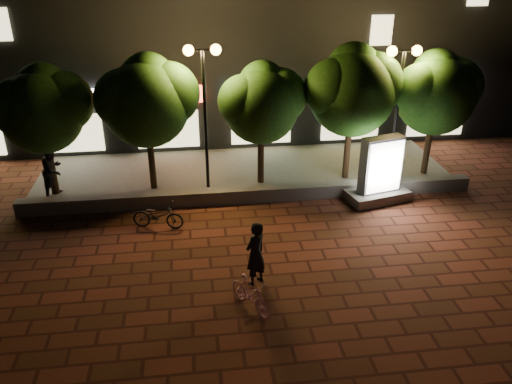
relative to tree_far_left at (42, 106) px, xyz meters
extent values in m
plane|color=maroon|center=(6.95, -5.46, -3.29)|extent=(80.00, 80.00, 0.00)
cube|color=slate|center=(6.95, -1.46, -3.04)|extent=(16.00, 0.45, 0.50)
cube|color=slate|center=(6.95, 1.04, -3.25)|extent=(16.00, 5.00, 0.08)
cube|color=black|center=(6.95, 7.54, 1.71)|extent=(28.00, 8.00, 10.00)
cube|color=white|center=(-0.05, 3.48, -0.69)|extent=(3.20, 0.12, 0.70)
cube|color=beige|center=(-0.05, 3.48, -2.19)|extent=(2.60, 0.10, 1.60)
cube|color=red|center=(3.95, 3.48, -0.69)|extent=(3.20, 0.12, 0.70)
cube|color=beige|center=(3.95, 3.48, -2.19)|extent=(2.60, 0.10, 1.60)
cube|color=#37B5CE|center=(7.95, 3.48, -0.69)|extent=(3.20, 0.12, 0.70)
cube|color=beige|center=(7.95, 3.48, -2.19)|extent=(2.60, 0.10, 1.60)
cube|color=#F5A303|center=(11.95, 3.48, -0.69)|extent=(3.20, 0.12, 0.70)
cube|color=beige|center=(11.95, 3.48, -2.19)|extent=(2.60, 0.10, 1.60)
cube|color=white|center=(15.95, 3.48, -0.69)|extent=(3.20, 0.12, 0.70)
cube|color=beige|center=(15.95, 3.48, -2.19)|extent=(2.60, 0.10, 1.60)
cube|color=beige|center=(12.95, 3.48, 1.71)|extent=(0.90, 0.10, 1.20)
cylinder|color=#312113|center=(-0.05, -0.06, -2.09)|extent=(0.24, 0.24, 2.25)
sphere|color=#295318|center=(-0.05, -0.06, -0.19)|extent=(2.80, 2.80, 2.80)
sphere|color=#295318|center=(0.65, 0.14, 0.11)|extent=(2.10, 2.10, 2.10)
sphere|color=#295318|center=(-0.68, -0.21, 0.06)|extent=(1.96, 1.96, 1.96)
sphere|color=#295318|center=(0.05, 0.29, 0.51)|extent=(1.82, 1.82, 1.82)
cylinder|color=#312113|center=(3.45, -0.06, -2.04)|extent=(0.24, 0.24, 2.34)
sphere|color=#295318|center=(3.45, -0.06, -0.05)|extent=(3.00, 3.00, 3.00)
sphere|color=#295318|center=(4.20, 0.14, 0.25)|extent=(2.25, 2.25, 2.25)
sphere|color=#295318|center=(2.77, -0.21, 0.20)|extent=(2.10, 2.10, 2.10)
sphere|color=#295318|center=(3.55, 0.29, 0.70)|extent=(1.95, 1.95, 1.95)
cylinder|color=#312113|center=(7.45, -0.06, -2.11)|extent=(0.24, 0.24, 2.21)
sphere|color=#295318|center=(7.45, -0.06, -0.26)|extent=(2.70, 2.70, 2.70)
sphere|color=#295318|center=(8.12, 0.14, 0.04)|extent=(2.03, 2.03, 2.02)
sphere|color=#295318|center=(6.84, -0.21, -0.01)|extent=(1.89, 1.89, 1.89)
sphere|color=#295318|center=(7.55, 0.29, 0.41)|extent=(1.76, 1.76, 1.76)
cylinder|color=#312113|center=(10.75, -0.06, -2.00)|extent=(0.24, 0.24, 2.43)
sphere|color=#295318|center=(10.75, -0.06, 0.07)|extent=(3.10, 3.10, 3.10)
sphere|color=#295318|center=(11.52, 0.14, 0.37)|extent=(2.33, 2.33, 2.33)
sphere|color=#295318|center=(10.05, -0.21, 0.32)|extent=(2.17, 2.17, 2.17)
sphere|color=#295318|center=(10.85, 0.29, 0.85)|extent=(2.01, 2.02, 2.02)
cylinder|color=#312113|center=(13.95, -0.06, -2.06)|extent=(0.24, 0.24, 2.29)
sphere|color=#295318|center=(13.95, -0.06, -0.12)|extent=(2.90, 2.90, 2.90)
sphere|color=#295318|center=(14.67, 0.14, 0.18)|extent=(2.18, 2.17, 2.17)
sphere|color=#295318|center=(13.30, -0.21, 0.13)|extent=(2.03, 2.03, 2.03)
sphere|color=#295318|center=(14.05, 0.29, 0.61)|extent=(1.89, 1.88, 1.88)
cylinder|color=black|center=(5.45, -0.26, -0.71)|extent=(0.12, 0.12, 5.00)
cylinder|color=black|center=(5.45, -0.26, 1.79)|extent=(0.90, 0.08, 0.08)
sphere|color=#FFA83F|center=(5.00, -0.26, 1.79)|extent=(0.36, 0.36, 0.36)
sphere|color=#FFA83F|center=(5.90, -0.26, 1.79)|extent=(0.36, 0.36, 0.36)
cylinder|color=black|center=(12.45, -0.26, -0.81)|extent=(0.12, 0.12, 4.80)
cylinder|color=black|center=(12.45, -0.26, 1.59)|extent=(0.90, 0.08, 0.08)
sphere|color=#FFA83F|center=(12.00, -0.26, 1.59)|extent=(0.36, 0.36, 0.36)
sphere|color=#FFA83F|center=(12.90, -0.26, 1.59)|extent=(0.36, 0.36, 0.36)
cube|color=slate|center=(11.38, -1.96, -3.11)|extent=(2.38, 1.57, 0.36)
cube|color=#4C4C51|center=(11.38, -1.96, -1.93)|extent=(1.53, 0.83, 2.00)
cube|color=white|center=(11.44, -2.22, -1.93)|extent=(1.29, 0.35, 1.82)
cube|color=white|center=(11.31, -1.71, -1.93)|extent=(1.29, 0.35, 1.82)
imported|color=pink|center=(6.18, -7.40, -2.84)|extent=(1.15, 1.50, 0.91)
imported|color=black|center=(6.44, -6.32, -2.36)|extent=(0.80, 0.77, 1.86)
imported|color=black|center=(3.73, -2.96, -2.86)|extent=(1.75, 0.96, 0.87)
imported|color=black|center=(0.00, -0.21, -2.24)|extent=(0.99, 1.13, 1.94)
camera|label=1|loc=(4.99, -17.63, 5.03)|focal=36.09mm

